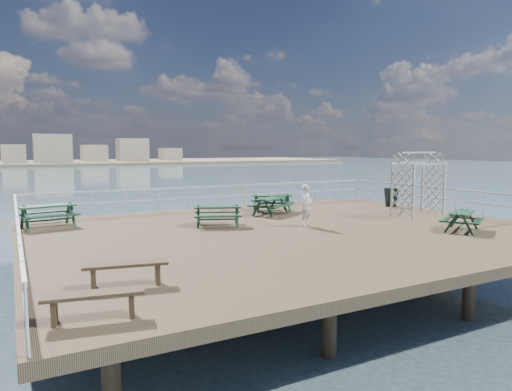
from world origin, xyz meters
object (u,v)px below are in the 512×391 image
at_px(picnic_table_d, 218,211).
at_px(picnic_table_e, 462,217).
at_px(flat_bench_far, 93,299).
at_px(trellis_arbor, 418,188).
at_px(picnic_table_a, 48,211).
at_px(picnic_table_b, 272,199).
at_px(picnic_table_c, 271,203).
at_px(person, 306,206).
at_px(flat_bench_near, 126,269).

bearing_deg(picnic_table_d, picnic_table_e, -12.48).
xyz_separation_m(flat_bench_far, trellis_arbor, (14.36, 5.95, 0.87)).
distance_m(picnic_table_a, picnic_table_e, 15.12).
bearing_deg(picnic_table_b, picnic_table_c, -105.60).
bearing_deg(picnic_table_a, picnic_table_b, -11.53).
relative_size(flat_bench_far, trellis_arbor, 0.62).
xyz_separation_m(picnic_table_c, picnic_table_e, (3.98, -6.68, -0.04)).
bearing_deg(flat_bench_far, trellis_arbor, 32.63).
height_order(picnic_table_e, trellis_arbor, trellis_arbor).
relative_size(flat_bench_far, person, 1.09).
relative_size(picnic_table_e, person, 1.27).
bearing_deg(picnic_table_a, picnic_table_e, -41.31).
bearing_deg(trellis_arbor, person, 174.75).
xyz_separation_m(picnic_table_a, picnic_table_e, (12.91, -7.86, -0.11)).
distance_m(picnic_table_a, flat_bench_far, 10.49).
relative_size(picnic_table_c, picnic_table_d, 1.01).
height_order(picnic_table_a, flat_bench_far, picnic_table_a).
distance_m(picnic_table_b, person, 4.31).
bearing_deg(person, flat_bench_far, -168.01).
xyz_separation_m(flat_bench_near, trellis_arbor, (13.44, 4.26, 0.85)).
relative_size(picnic_table_b, trellis_arbor, 0.76).
bearing_deg(person, flat_bench_near, -173.58).
distance_m(picnic_table_c, picnic_table_d, 3.58).
height_order(picnic_table_d, picnic_table_e, picnic_table_d).
height_order(picnic_table_c, flat_bench_near, picnic_table_c).
bearing_deg(picnic_table_a, person, -37.42).
bearing_deg(picnic_table_e, picnic_table_d, 114.59).
relative_size(flat_bench_near, trellis_arbor, 0.65).
height_order(picnic_table_b, person, person).
distance_m(picnic_table_d, trellis_arbor, 8.88).
bearing_deg(picnic_table_e, flat_bench_near, 154.49).
distance_m(picnic_table_b, picnic_table_d, 4.55).
xyz_separation_m(picnic_table_c, flat_bench_far, (-8.93, -9.31, -0.18)).
bearing_deg(flat_bench_near, picnic_table_e, 15.52).
distance_m(picnic_table_b, flat_bench_far, 13.98).
bearing_deg(picnic_table_e, picnic_table_c, 90.84).
xyz_separation_m(picnic_table_b, person, (-0.94, -4.20, 0.24)).
bearing_deg(picnic_table_c, picnic_table_b, 26.39).
bearing_deg(trellis_arbor, picnic_table_e, -118.00).
bearing_deg(flat_bench_near, person, 40.61).
distance_m(picnic_table_e, flat_bench_far, 13.18).
bearing_deg(flat_bench_near, picnic_table_b, 55.86).
distance_m(picnic_table_c, person, 3.31).
distance_m(picnic_table_e, person, 5.52).
relative_size(picnic_table_a, picnic_table_e, 1.08).
height_order(picnic_table_b, flat_bench_near, picnic_table_b).
xyz_separation_m(picnic_table_e, trellis_arbor, (1.45, 3.33, 0.74)).
bearing_deg(flat_bench_near, trellis_arbor, 28.66).
relative_size(picnic_table_a, person, 1.38).
relative_size(picnic_table_e, trellis_arbor, 0.72).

